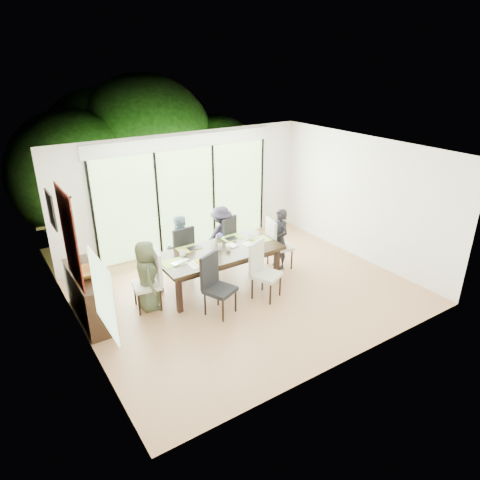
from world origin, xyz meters
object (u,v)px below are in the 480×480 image
person_far_left (179,246)px  bowl (86,273)px  chair_near_right (267,271)px  person_right_end (280,239)px  person_far_right (222,236)px  cup_b (228,248)px  chair_right_end (280,243)px  chair_far_right (221,239)px  vase (220,246)px  sideboard (89,296)px  table_top (219,252)px  chair_left_end (146,281)px  chair_far_left (179,250)px  chair_near_left (220,286)px  cup_a (183,254)px  person_left_end (147,275)px  laptop (181,263)px  cup_c (250,238)px

person_far_left → bowl: size_ratio=2.83×
chair_near_right → bowl: 3.14m
person_right_end → person_far_right: bearing=-128.8°
person_far_left → cup_b: (0.60, -0.93, 0.15)m
chair_right_end → person_far_right: person_far_right is taller
chair_far_right → person_far_right: 0.10m
person_right_end → vase: size_ratio=10.75×
sideboard → person_far_right: bearing=11.2°
table_top → bowl: 2.46m
person_far_left → chair_left_end: bearing=23.5°
person_right_end → sideboard: person_right_end is taller
chair_far_left → bowl: (-2.00, -0.72, 0.37)m
chair_near_left → sideboard: 2.24m
table_top → cup_a: (-0.70, 0.15, 0.08)m
person_far_left → sideboard: size_ratio=0.84×
chair_left_end → chair_near_left: size_ratio=1.00×
cup_b → cup_a: bearing=163.6°
person_far_right → chair_near_right: bearing=88.6°
person_left_end → person_far_right: size_ratio=1.00×
person_far_right → person_left_end: bearing=22.5°
chair_near_left → laptop: chair_near_left is taller
table_top → cup_c: cup_c is taller
person_left_end → cup_b: bearing=-80.0°
chair_near_left → person_right_end: 2.16m
laptop → person_far_left: bearing=49.5°
table_top → chair_far_left: size_ratio=2.18×
cup_c → bowl: bearing=179.4°
chair_far_right → chair_near_right: size_ratio=1.00×
vase → chair_near_right: bearing=-63.9°
table_top → person_left_end: size_ratio=1.86×
sideboard → chair_right_end: bearing=-3.4°
chair_far_left → laptop: chair_far_left is taller
chair_far_right → person_right_end: 1.26m
chair_far_left → cup_c: size_ratio=8.87×
person_right_end → vase: person_right_end is taller
chair_right_end → person_right_end: (-0.02, 0.00, 0.10)m
cup_c → bowl: bowl is taller
person_right_end → person_far_right: (-0.93, 0.83, 0.00)m
vase → cup_a: (-0.75, 0.10, -0.01)m
vase → cup_a: 0.76m
table_top → person_left_end: 1.48m
table_top → chair_far_right: size_ratio=2.18×
person_right_end → cup_b: 1.34m
person_far_left → vase: 0.94m
chair_right_end → bowl: 3.97m
chair_left_end → chair_right_end: (3.00, 0.00, 0.00)m
person_right_end → person_far_left: same height
sideboard → chair_near_left: bearing=-29.6°
person_right_end → bowl: 3.94m
chair_near_right → chair_near_left: bearing=155.6°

